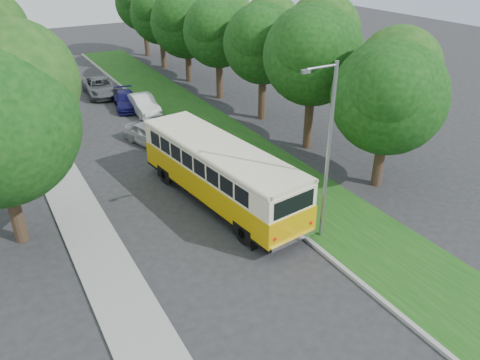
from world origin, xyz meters
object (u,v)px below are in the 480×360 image
lamppost_near (327,149)px  car_silver (150,134)px  lamppost_far (29,79)px  vintage_bus (220,174)px  car_blue (126,100)px  car_white (143,105)px  car_grey (100,87)px

lamppost_near → car_silver: lamppost_near is taller
lamppost_far → vintage_bus: 15.19m
lamppost_far → car_blue: lamppost_far is taller
vintage_bus → car_white: 15.00m
car_white → car_grey: bearing=105.0°
car_white → car_grey: 6.51m
lamppost_near → car_white: size_ratio=1.83×
car_silver → car_white: size_ratio=0.95×
lamppost_near → car_grey: lamppost_near is taller
lamppost_near → car_silver: bearing=101.6°
lamppost_near → car_white: lamppost_near is taller
car_blue → car_grey: 4.45m
lamppost_near → car_grey: bearing=96.1°
vintage_bus → car_silver: (-0.48, 8.99, -0.92)m
vintage_bus → car_grey: vintage_bus is taller
lamppost_far → car_silver: bearing=-36.8°
car_white → vintage_bus: bearing=-94.0°
lamppost_near → car_silver: size_ratio=1.94×
car_white → lamppost_near: bearing=-85.9°
lamppost_near → car_white: (-1.21, 19.93, -3.65)m
lamppost_near → car_blue: size_ratio=1.85×
car_blue → car_white: bearing=-58.4°
car_silver → car_blue: bearing=66.2°
lamppost_near → car_blue: bearing=95.1°
car_white → car_silver: bearing=-105.1°
lamppost_far → car_blue: (6.96, 3.37, -3.49)m
lamppost_near → car_white: 20.30m
vintage_bus → car_blue: (0.45, 16.87, -0.99)m
lamppost_near → vintage_bus: size_ratio=0.73×
car_silver → car_grey: (0.06, 12.25, 0.02)m
car_blue → car_grey: car_grey is taller
lamppost_near → vintage_bus: lamppost_near is taller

